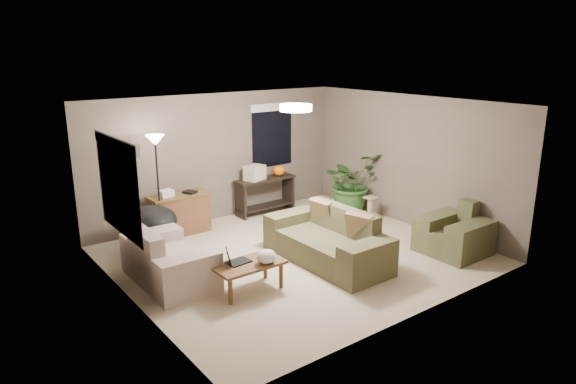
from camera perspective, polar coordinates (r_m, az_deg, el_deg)
room_shell at (r=8.20m, az=0.84°, el=1.04°), size 5.50×5.50×5.50m
main_sofa at (r=8.31m, az=4.50°, el=-5.73°), size 0.95×2.20×0.85m
throw_pillows at (r=8.35m, az=5.87°, el=-3.06°), size 0.34×1.38×0.47m
loveseat at (r=7.77m, az=-13.25°, el=-7.67°), size 0.90×1.60×0.85m
armchair at (r=9.05m, az=17.96°, el=-4.64°), size 0.95×1.00×0.85m
coffee_table at (r=7.30m, az=-4.41°, el=-8.31°), size 1.00×0.55×0.42m
laptop at (r=7.25m, az=-5.99°, el=-7.48°), size 0.41×0.26×0.24m
plastic_bag at (r=7.22m, az=-2.44°, el=-7.16°), size 0.36×0.35×0.20m
desk at (r=9.68m, az=-11.92°, el=-2.37°), size 1.10×0.50×0.75m
desk_papers at (r=9.49m, az=-12.88°, el=-0.13°), size 0.71×0.30×0.12m
console_table at (r=10.64m, az=-2.55°, el=-0.07°), size 1.30×0.40×0.75m
pumpkin at (r=10.73m, az=-1.04°, el=2.40°), size 0.35×0.35×0.22m
cardboard_box at (r=10.39m, az=-3.72°, el=2.15°), size 0.47×0.40×0.30m
papasan_chair at (r=8.88m, az=-15.06°, el=-3.66°), size 1.10×1.10×0.80m
floor_lamp at (r=9.06m, az=-14.46°, el=4.20°), size 0.32×0.32×1.91m
ceiling_fixture at (r=7.98m, az=0.87°, el=9.34°), size 0.50×0.50×0.10m
houseplant at (r=10.74m, az=7.02°, el=0.32°), size 1.15×1.28×1.00m
cat_scratching_post at (r=10.31m, az=9.13°, el=-2.06°), size 0.32×0.32×0.50m
window_left at (r=7.08m, az=-18.47°, el=2.31°), size 0.05×1.56×1.33m
window_back at (r=10.81m, az=-1.76°, el=7.51°), size 1.06×0.05×1.33m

